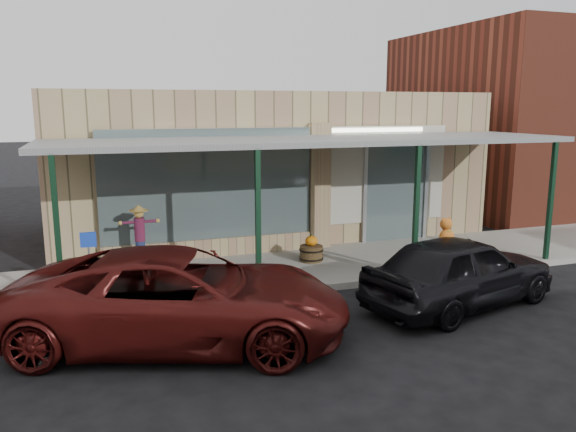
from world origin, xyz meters
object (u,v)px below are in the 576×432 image
object	(u,v)px
car_maroon	(181,297)
parked_sedan	(460,270)
barrel_scarecrow	(141,248)
barrel_pumpkin	(311,251)
handicap_sign	(89,258)

from	to	relation	value
car_maroon	parked_sedan	bearing A→B (deg)	-71.56
parked_sedan	car_maroon	world-z (taller)	parked_sedan
barrel_scarecrow	parked_sedan	xyz separation A→B (m)	(5.66, -3.99, 0.06)
barrel_pumpkin	parked_sedan	bearing A→B (deg)	-63.39
barrel_scarecrow	parked_sedan	bearing A→B (deg)	-14.76
barrel_scarecrow	parked_sedan	distance (m)	6.93
handicap_sign	car_maroon	distance (m)	2.42
barrel_scarecrow	handicap_sign	size ratio (longest dim) A/B	1.09
handicap_sign	barrel_scarecrow	bearing A→B (deg)	63.58
handicap_sign	parked_sedan	bearing A→B (deg)	-14.88
handicap_sign	car_maroon	world-z (taller)	handicap_sign
barrel_scarecrow	handicap_sign	xyz separation A→B (m)	(-1.06, -1.98, 0.38)
barrel_scarecrow	handicap_sign	distance (m)	2.28
barrel_pumpkin	parked_sedan	distance (m)	3.87
handicap_sign	car_maroon	xyz separation A→B (m)	(1.39, -1.97, -0.28)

